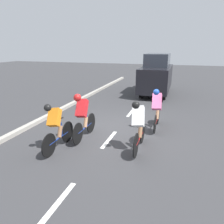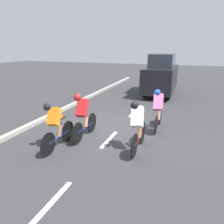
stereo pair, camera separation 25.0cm
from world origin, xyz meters
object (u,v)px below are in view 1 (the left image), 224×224
Objects in this scene: cyclist_white at (139,124)px; traffic_cone at (57,113)px; cyclist_orange at (56,126)px; cyclist_red at (83,115)px; cyclist_pink at (157,108)px; support_car at (156,75)px.

cyclist_white is 3.47× the size of traffic_cone.
cyclist_red is at bearing -112.71° from cyclist_orange.
cyclist_red is 3.52× the size of traffic_cone.
cyclist_pink is at bearing -178.67° from traffic_cone.
cyclist_white is 1.00× the size of cyclist_orange.
cyclist_pink is 1.93m from cyclist_white.
support_car is (0.76, -6.21, 0.42)m from cyclist_pink.
cyclist_orange is 3.47× the size of traffic_cone.
cyclist_orange reaches higher than traffic_cone.
cyclist_pink is 0.97× the size of cyclist_orange.
cyclist_pink is 0.38× the size of support_car.
cyclist_red reaches higher than cyclist_orange.
traffic_cone is at bearing -58.56° from cyclist_orange.
cyclist_pink reaches higher than traffic_cone.
cyclist_red reaches higher than cyclist_white.
cyclist_white is at bearing 93.32° from support_car.
cyclist_pink is 6.27m from support_car.
cyclist_red is 7.98m from support_car.
cyclist_white is 8.14m from support_car.
cyclist_orange is at bearing 121.44° from traffic_cone.
cyclist_pink is 3.36× the size of traffic_cone.
cyclist_white is 2.37m from cyclist_orange.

